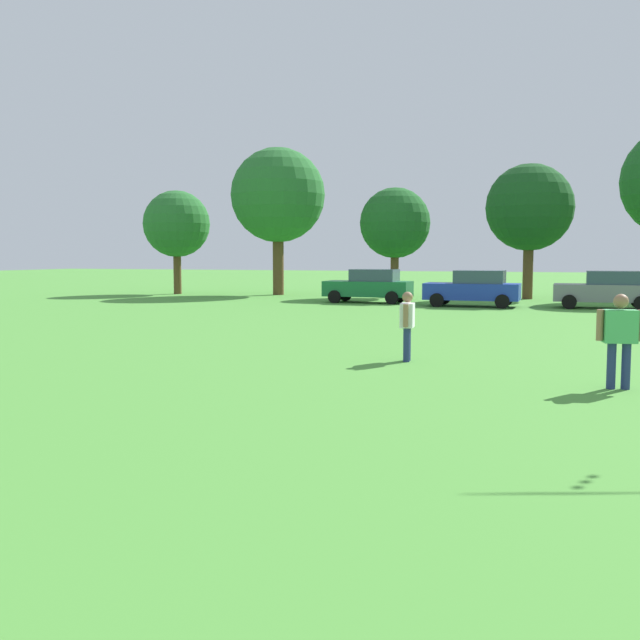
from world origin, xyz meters
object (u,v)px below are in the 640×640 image
Objects in this scene: adult_bystander at (620,333)px; tree_center_right at (529,208)px; parked_car_blue_1 at (474,288)px; tree_center_left at (395,223)px; tree_left at (278,196)px; parked_car_gray_2 at (607,289)px; bystander_near_trees at (407,320)px; parked_car_green_0 at (370,286)px; tree_far_left at (177,224)px.

tree_center_right is (-3.20, 27.11, 3.92)m from adult_bystander.
tree_center_left reaches higher than parked_car_blue_1.
tree_left reaches higher than tree_center_right.
tree_left is (-18.21, 5.68, 5.06)m from parked_car_gray_2.
bystander_near_trees is at bearing -92.45° from tree_center_right.
parked_car_blue_1 reaches higher than bystander_near_trees.
tree_center_left is (-10.99, 5.46, 3.31)m from parked_car_gray_2.
tree_center_right is (-3.76, 6.23, 4.06)m from parked_car_gray_2.
tree_center_left is at bearing -171.85° from bystander_near_trees.
adult_bystander is at bearing 116.21° from parked_car_green_0.
parked_car_blue_1 is (5.32, -1.14, 0.00)m from parked_car_green_0.
tree_center_left is (7.22, -0.21, -1.75)m from tree_left.
parked_car_gray_2 is at bearing -58.84° from tree_center_right.
parked_car_green_0 is (-10.49, 21.31, -0.14)m from adult_bystander.
tree_center_right reaches higher than parked_car_gray_2.
tree_center_right reaches higher than parked_car_blue_1.
tree_left is 7.43m from tree_center_left.
tree_center_left is (0.07, 5.03, 3.31)m from parked_car_green_0.
parked_car_blue_1 is at bearing -49.61° from tree_center_left.
tree_far_left is at bearing -15.55° from parked_car_blue_1.
tree_left reaches higher than parked_car_blue_1.
parked_car_gray_2 is (11.06, -0.43, 0.00)m from parked_car_green_0.
parked_car_gray_2 is 0.68× the size of tree_far_left.
parked_car_gray_2 is (0.56, 20.88, -0.14)m from adult_bystander.
parked_car_green_0 is at bearing -90.76° from tree_center_left.
parked_car_blue_1 is (-0.90, 18.08, -0.07)m from bystander_near_trees.
parked_car_green_0 is at bearing -12.08° from parked_car_blue_1.
parked_car_green_0 is at bearing -36.25° from tree_left.
tree_left is at bearing -17.31° from parked_car_gray_2.
parked_car_blue_1 is at bearing 93.33° from adult_bystander.
parked_car_green_0 is 0.70× the size of tree_center_left.
tree_left reaches higher than parked_car_gray_2.
bystander_near_trees is 0.25× the size of tree_far_left.
adult_bystander is 0.39× the size of parked_car_blue_1.
tree_far_left is at bearing -16.90° from parked_car_green_0.
tree_left is at bearing -157.42° from bystander_near_trees.
adult_bystander is 1.08× the size of bystander_near_trees.
tree_center_left is 7.30m from tree_center_right.
tree_center_left is (-10.43, 26.34, 3.17)m from adult_bystander.
parked_car_gray_2 is 19.73m from tree_left.
tree_center_right is (1.97, 6.94, 4.06)m from parked_car_blue_1.
tree_far_left is at bearing -175.90° from tree_center_left.
adult_bystander is at bearing -56.40° from tree_left.
tree_far_left reaches higher than tree_center_left.
parked_car_blue_1 is at bearing 167.92° from parked_car_green_0.
parked_car_green_0 is at bearing -16.90° from tree_far_left.
tree_far_left is at bearing 122.20° from adult_bystander.
bystander_near_trees is at bearing -61.33° from tree_left.
parked_car_green_0 is 11.06m from parked_car_gray_2.
tree_left reaches higher than tree_far_left.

